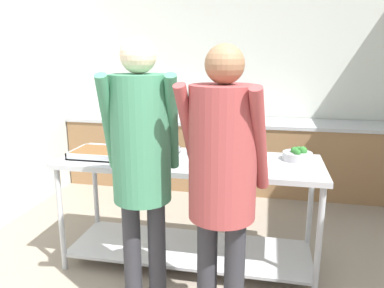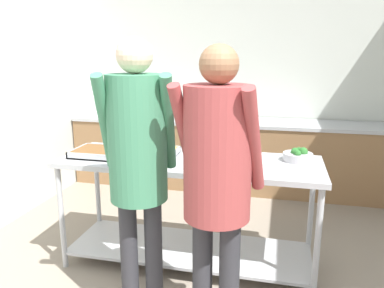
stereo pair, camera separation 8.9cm
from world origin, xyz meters
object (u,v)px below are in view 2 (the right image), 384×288
Objects in this scene: guest_serving_right at (217,169)px; water_bottle at (245,112)px; sauce_pan at (211,149)px; guest_serving_left at (138,153)px; serving_tray_roast at (100,152)px; plate_stack at (259,160)px; serving_tray_vegetables at (155,152)px; broccoli_bowl at (298,156)px.

guest_serving_right reaches higher than water_bottle.
guest_serving_left is at bearing -108.77° from sauce_pan.
serving_tray_roast is at bearing 145.73° from guest_serving_right.
water_bottle is (0.38, 2.67, -0.13)m from guest_serving_left.
guest_serving_left reaches higher than plate_stack.
serving_tray_vegetables is 0.84m from plate_stack.
sauce_pan is 0.99m from guest_serving_right.
plate_stack is at bearing 77.82° from guest_serving_right.
serving_tray_vegetables is at bearing 178.99° from plate_stack.
sauce_pan is 0.25× the size of guest_serving_left.
water_bottle reaches higher than sauce_pan.
guest_serving_right is at bearing -77.38° from sauce_pan.
sauce_pan is at bearing -92.87° from water_bottle.
serving_tray_vegetables is at bearing 127.47° from guest_serving_right.
guest_serving_right reaches higher than plate_stack.
broccoli_bowl is 1.07m from guest_serving_right.
sauce_pan is 0.41m from plate_stack.
plate_stack is 1.03m from guest_serving_left.
broccoli_bowl is (0.29, 0.10, 0.02)m from plate_stack.
serving_tray_vegetables is 1.63× the size of broccoli_bowl.
guest_serving_left reaches higher than guest_serving_right.
serving_tray_roast is 0.23× the size of guest_serving_left.
water_bottle reaches higher than serving_tray_vegetables.
serving_tray_vegetables is 0.80m from guest_serving_left.
guest_serving_right is (0.66, -0.86, 0.16)m from serving_tray_vegetables.
serving_tray_roast is at bearing -164.32° from serving_tray_vegetables.
guest_serving_right is at bearing -87.46° from water_bottle.
serving_tray_roast is 1.84× the size of broccoli_bowl.
serving_tray_roast is at bearing -166.21° from sauce_pan.
plate_stack is 0.31m from broccoli_bowl.
serving_tray_roast is 1.28m from plate_stack.
guest_serving_right reaches higher than serving_tray_vegetables.
serving_tray_vegetables is at bearing 101.63° from guest_serving_left.
water_bottle is (-0.59, 1.82, 0.05)m from broccoli_bowl.
water_bottle reaches higher than plate_stack.
sauce_pan is at bearing 179.42° from broccoli_bowl.
broccoli_bowl is 1.92m from water_bottle.
serving_tray_vegetables is 1.10m from guest_serving_right.
water_bottle reaches higher than serving_tray_roast.
serving_tray_vegetables is (0.43, 0.12, -0.00)m from serving_tray_roast.
sauce_pan is at bearing 11.94° from serving_tray_vegetables.
plate_stack is 1.22× the size of water_bottle.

